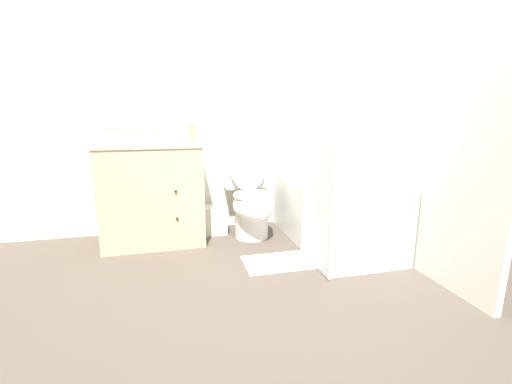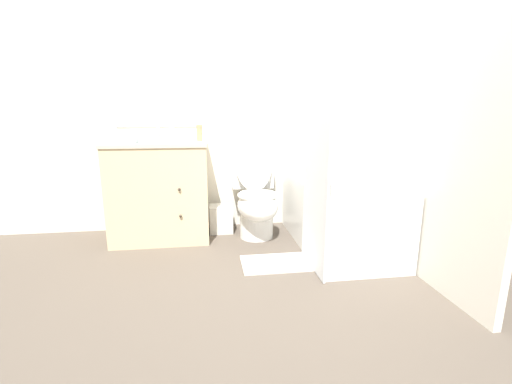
% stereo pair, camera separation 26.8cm
% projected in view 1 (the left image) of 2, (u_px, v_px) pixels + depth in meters
% --- Properties ---
extents(ground_plane, '(14.00, 14.00, 0.00)m').
position_uv_depth(ground_plane, '(272.00, 300.00, 2.13)').
color(ground_plane, brown).
extents(wall_back, '(8.00, 0.06, 2.50)m').
position_uv_depth(wall_back, '(227.00, 102.00, 3.32)').
color(wall_back, white).
rests_on(wall_back, ground_plane).
extents(wall_right, '(0.05, 2.52, 2.50)m').
position_uv_depth(wall_right, '(383.00, 100.00, 2.86)').
color(wall_right, white).
rests_on(wall_right, ground_plane).
extents(vanity_cabinet, '(0.87, 0.59, 0.89)m').
position_uv_depth(vanity_cabinet, '(153.00, 192.00, 3.03)').
color(vanity_cabinet, beige).
rests_on(vanity_cabinet, ground_plane).
extents(sink_faucet, '(0.14, 0.12, 0.12)m').
position_uv_depth(sink_faucet, '(151.00, 137.00, 3.10)').
color(sink_faucet, silver).
rests_on(sink_faucet, vanity_cabinet).
extents(toilet, '(0.40, 0.70, 0.90)m').
position_uv_depth(toilet, '(251.00, 199.00, 3.19)').
color(toilet, white).
rests_on(toilet, ground_plane).
extents(bathtub, '(0.68, 1.36, 0.57)m').
position_uv_depth(bathtub, '(332.00, 210.00, 3.06)').
color(bathtub, white).
rests_on(bathtub, ground_plane).
extents(shower_curtain, '(0.02, 0.53, 1.96)m').
position_uv_depth(shower_curtain, '(319.00, 135.00, 2.41)').
color(shower_curtain, white).
rests_on(shower_curtain, ground_plane).
extents(wastebasket, '(0.22, 0.19, 0.27)m').
position_uv_depth(wastebasket, '(215.00, 220.00, 3.30)').
color(wastebasket, silver).
rests_on(wastebasket, ground_plane).
extents(tissue_box, '(0.12, 0.11, 0.12)m').
position_uv_depth(tissue_box, '(164.00, 136.00, 2.99)').
color(tissue_box, silver).
rests_on(tissue_box, vanity_cabinet).
extents(soap_dispenser, '(0.05, 0.05, 0.18)m').
position_uv_depth(soap_dispenser, '(192.00, 133.00, 3.07)').
color(soap_dispenser, tan).
rests_on(soap_dispenser, vanity_cabinet).
extents(hand_towel_folded, '(0.25, 0.15, 0.07)m').
position_uv_depth(hand_towel_folded, '(113.00, 141.00, 2.73)').
color(hand_towel_folded, silver).
rests_on(hand_towel_folded, vanity_cabinet).
extents(bath_towel_folded, '(0.36, 0.24, 0.10)m').
position_uv_depth(bath_towel_folded, '(350.00, 186.00, 2.49)').
color(bath_towel_folded, white).
rests_on(bath_towel_folded, bathtub).
extents(bath_mat, '(0.52, 0.33, 0.02)m').
position_uv_depth(bath_mat, '(277.00, 262.00, 2.65)').
color(bath_mat, silver).
rests_on(bath_mat, ground_plane).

